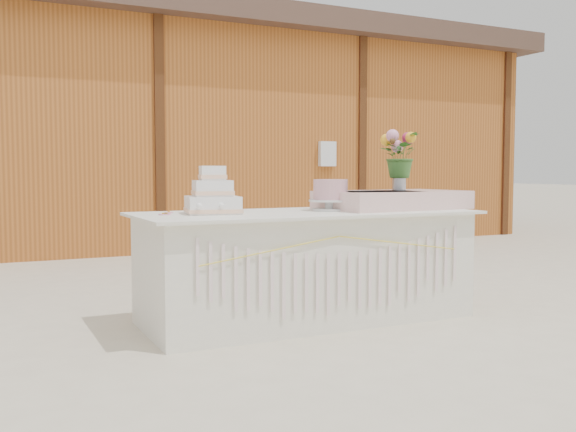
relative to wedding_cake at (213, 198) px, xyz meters
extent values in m
plane|color=beige|center=(0.67, -0.08, -0.88)|extent=(80.00, 80.00, 0.00)
cube|color=#A65C22|center=(0.67, 5.92, 0.62)|extent=(12.00, 4.00, 3.00)
cube|color=#473227|center=(0.67, 5.92, 2.27)|extent=(12.60, 4.60, 0.30)
cube|color=silver|center=(0.67, -0.08, -0.50)|extent=(2.28, 0.88, 0.75)
cube|color=silver|center=(0.67, -0.08, -0.12)|extent=(2.40, 1.00, 0.02)
cube|color=white|center=(0.00, 0.00, -0.05)|extent=(0.40, 0.40, 0.12)
cube|color=#FFC6A1|center=(0.00, 0.00, -0.09)|extent=(0.41, 0.41, 0.03)
cube|color=white|center=(0.00, 0.00, 0.06)|extent=(0.29, 0.29, 0.11)
cube|color=#FFC6A1|center=(0.00, 0.00, 0.03)|extent=(0.30, 0.30, 0.03)
cube|color=white|center=(0.00, 0.00, 0.16)|extent=(0.19, 0.19, 0.10)
cube|color=#FFC6A1|center=(0.00, 0.00, 0.14)|extent=(0.20, 0.20, 0.03)
cylinder|color=silver|center=(0.87, -0.06, -0.10)|extent=(0.27, 0.27, 0.02)
cylinder|color=silver|center=(0.87, -0.06, -0.07)|extent=(0.08, 0.08, 0.05)
cylinder|color=silver|center=(0.87, -0.06, -0.03)|extent=(0.31, 0.31, 0.01)
cylinder|color=#D79BA2|center=(0.87, -0.06, 0.04)|extent=(0.25, 0.25, 0.15)
cube|color=beige|center=(1.41, -0.07, -0.04)|extent=(1.13, 0.71, 0.14)
cylinder|color=silver|center=(1.52, 0.01, 0.10)|extent=(0.11, 0.11, 0.14)
imported|color=#38692A|center=(1.52, 0.01, 0.35)|extent=(0.42, 0.41, 0.35)
camera|label=1|loc=(-1.42, -4.08, 0.18)|focal=40.00mm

